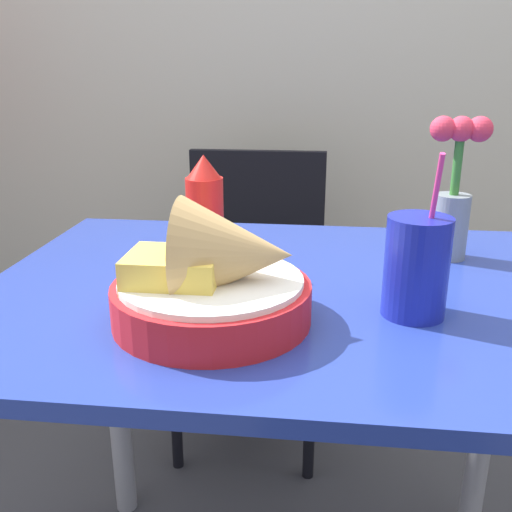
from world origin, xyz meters
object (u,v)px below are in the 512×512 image
chair_far_window (254,269)px  ketchup_bottle (205,214)px  drink_cup (416,270)px  flower_vase (454,192)px  food_basket (219,280)px

chair_far_window → ketchup_bottle: size_ratio=4.37×
ketchup_bottle → drink_cup: 0.36m
flower_vase → ketchup_bottle: bearing=-167.3°
chair_far_window → drink_cup: drink_cup is taller
ketchup_bottle → flower_vase: (0.42, 0.09, 0.03)m
chair_far_window → food_basket: (0.06, -0.87, 0.30)m
drink_cup → chair_far_window: bearing=111.2°
drink_cup → flower_vase: size_ratio=0.92×
food_basket → flower_vase: (0.35, 0.31, 0.06)m
chair_far_window → flower_vase: (0.42, -0.57, 0.36)m
chair_far_window → ketchup_bottle: ketchup_bottle is taller
drink_cup → food_basket: bearing=-168.5°
ketchup_bottle → flower_vase: 0.43m
chair_far_window → ketchup_bottle: bearing=-90.1°
drink_cup → flower_vase: (0.10, 0.26, 0.05)m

